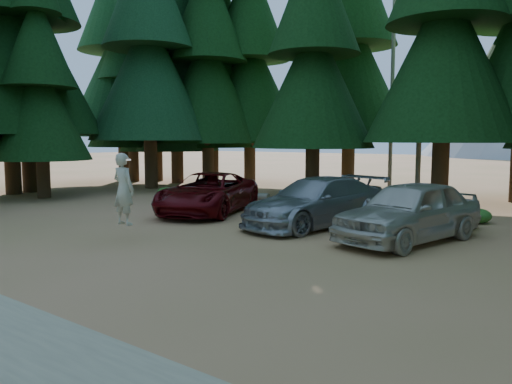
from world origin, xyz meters
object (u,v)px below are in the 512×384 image
Objects in this scene: silver_minivan_center at (316,202)px; silver_minivan_right at (409,211)px; red_pickup at (208,193)px; log_mid at (386,207)px; frisbee_player at (124,189)px; log_left at (230,194)px; log_right at (393,207)px.

silver_minivan_right is at bearing 2.83° from silver_minivan_center.
log_mid is (5.08, 4.80, -0.63)m from red_pickup.
frisbee_player is (-3.02, -5.23, 0.66)m from silver_minivan_center.
red_pickup is 1.29× the size of log_left.
red_pickup is 7.25m from log_right.
frisbee_player is 10.68m from log_left.
frisbee_player reaches higher than log_left.
frisbee_player is (-6.27, -4.70, 0.60)m from silver_minivan_right.
frisbee_player reaches higher than silver_minivan_center.
silver_minivan_right reaches higher than log_left.
silver_minivan_center is 4.92m from log_right.
log_left is at bearing 167.96° from silver_minivan_right.
frisbee_player is (1.73, -5.27, 0.68)m from red_pickup.
log_left is at bearing -67.41° from frisbee_player.
silver_minivan_center is at bearing -90.61° from log_mid.
frisbee_player is at bearing -107.92° from silver_minivan_center.
silver_minivan_right is 7.86m from frisbee_player.
silver_minivan_center reaches higher than log_right.
log_right is (3.68, 10.06, -1.29)m from frisbee_player.
log_mid is (7.74, 0.42, -0.02)m from log_left.
silver_minivan_right reaches higher than log_mid.
silver_minivan_center is at bearing -20.69° from red_pickup.
log_right is (5.41, 4.80, -0.61)m from red_pickup.
silver_minivan_right reaches higher than log_right.
log_left is (-4.39, 9.64, -1.30)m from frisbee_player.
red_pickup is at bearing -133.32° from log_mid.
log_mid is at bearing 23.16° from red_pickup.
frisbee_player is 10.79m from log_right.
log_left is 8.08m from log_right.
log_right is at bearing -4.38° from log_left.
log_mid is at bearing 149.29° from log_right.
log_right is at bearing -111.97° from frisbee_player.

